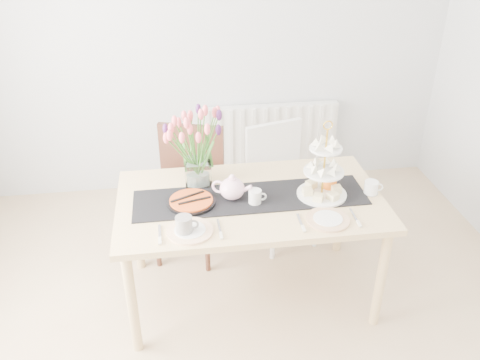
{
  "coord_description": "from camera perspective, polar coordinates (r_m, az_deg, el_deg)",
  "views": [
    {
      "loc": [
        -0.35,
        -1.84,
        2.37
      ],
      "look_at": [
        0.02,
        0.67,
        0.91
      ],
      "focal_mm": 38.0,
      "sensor_mm": 36.0,
      "label": 1
    }
  ],
  "objects": [
    {
      "name": "room_shell",
      "position": [
        2.16,
        2.12,
        0.13
      ],
      "size": [
        4.5,
        4.5,
        4.5
      ],
      "color": "tan",
      "rests_on": "ground"
    },
    {
      "name": "radiator",
      "position": [
        4.54,
        3.33,
        4.86
      ],
      "size": [
        1.2,
        0.08,
        0.6
      ],
      "primitive_type": "cube",
      "color": "white",
      "rests_on": "room_shell"
    },
    {
      "name": "dining_table",
      "position": [
        3.1,
        1.17,
        -3.25
      ],
      "size": [
        1.6,
        0.9,
        0.75
      ],
      "color": "#D8B574",
      "rests_on": "ground"
    },
    {
      "name": "chair_brown",
      "position": [
        3.63,
        -5.78,
        -0.26
      ],
      "size": [
        0.58,
        0.58,
        0.95
      ],
      "rotation": [
        0.0,
        0.0,
        -0.29
      ],
      "color": "#3D1E16",
      "rests_on": "ground"
    },
    {
      "name": "chair_white",
      "position": [
        3.78,
        4.46,
        0.54
      ],
      "size": [
        0.55,
        0.55,
        0.9
      ],
      "rotation": [
        0.0,
        0.0,
        0.28
      ],
      "color": "white",
      "rests_on": "ground"
    },
    {
      "name": "table_runner",
      "position": [
        3.06,
        1.18,
        -1.99
      ],
      "size": [
        1.4,
        0.35,
        0.01
      ],
      "primitive_type": "cube",
      "color": "black",
      "rests_on": "dining_table"
    },
    {
      "name": "tulip_vase",
      "position": [
        3.07,
        -4.97,
        4.9
      ],
      "size": [
        0.6,
        0.6,
        0.51
      ],
      "rotation": [
        0.0,
        0.0,
        -0.36
      ],
      "color": "silver",
      "rests_on": "dining_table"
    },
    {
      "name": "cake_stand",
      "position": [
        3.06,
        9.31,
        0.24
      ],
      "size": [
        0.3,
        0.3,
        0.44
      ],
      "rotation": [
        0.0,
        0.0,
        -0.21
      ],
      "color": "gold",
      "rests_on": "dining_table"
    },
    {
      "name": "teapot",
      "position": [
        3.01,
        -0.88,
        -0.97
      ],
      "size": [
        0.3,
        0.27,
        0.16
      ],
      "primitive_type": null,
      "rotation": [
        0.0,
        0.0,
        -0.4
      ],
      "color": "white",
      "rests_on": "dining_table"
    },
    {
      "name": "cream_jug",
      "position": [
        3.19,
        14.5,
        -0.83
      ],
      "size": [
        0.1,
        0.1,
        0.08
      ],
      "primitive_type": "cylinder",
      "rotation": [
        0.0,
        0.0,
        -0.2
      ],
      "color": "white",
      "rests_on": "dining_table"
    },
    {
      "name": "tart_tin",
      "position": [
        3.01,
        -5.49,
        -2.47
      ],
      "size": [
        0.29,
        0.29,
        0.03
      ],
      "rotation": [
        0.0,
        0.0,
        0.0
      ],
      "color": "black",
      "rests_on": "dining_table"
    },
    {
      "name": "mug_grey",
      "position": [
        2.74,
        -6.31,
        -5.11
      ],
      "size": [
        0.09,
        0.09,
        0.11
      ],
      "primitive_type": "cylinder",
      "rotation": [
        0.0,
        0.0,
        0.04
      ],
      "color": "gray",
      "rests_on": "dining_table"
    },
    {
      "name": "mug_white",
      "position": [
        2.99,
        1.69,
        -1.92
      ],
      "size": [
        0.08,
        0.08,
        0.09
      ],
      "primitive_type": "cylinder",
      "rotation": [
        0.0,
        0.0,
        -0.06
      ],
      "color": "silver",
      "rests_on": "dining_table"
    },
    {
      "name": "mug_orange",
      "position": [
        3.17,
        10.01,
        -0.29
      ],
      "size": [
        0.12,
        0.12,
        0.1
      ],
      "primitive_type": "cylinder",
      "rotation": [
        0.0,
        0.0,
        0.73
      ],
      "color": "orange",
      "rests_on": "dining_table"
    },
    {
      "name": "plate_left",
      "position": [
        2.78,
        -5.64,
        -5.71
      ],
      "size": [
        0.26,
        0.26,
        0.01
      ],
      "primitive_type": "cylinder",
      "rotation": [
        0.0,
        0.0,
        0.02
      ],
      "color": "white",
      "rests_on": "dining_table"
    },
    {
      "name": "plate_right",
      "position": [
        2.9,
        9.82,
        -4.39
      ],
      "size": [
        0.25,
        0.25,
        0.01
      ],
      "primitive_type": "cylinder",
      "rotation": [
        0.0,
        0.0,
        -0.03
      ],
      "color": "silver",
      "rests_on": "dining_table"
    }
  ]
}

